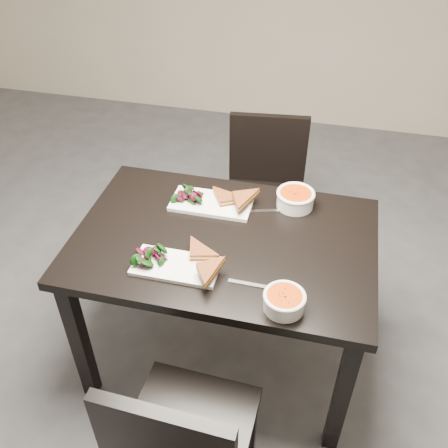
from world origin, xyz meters
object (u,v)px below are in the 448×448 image
chair_far (265,186)px  soup_bowl_far (295,198)px  chair_near (181,442)px  plate_far (211,203)px  plate_near (176,266)px  soup_bowl_near (284,300)px  table (224,256)px

chair_far → soup_bowl_far: chair_far is taller
chair_near → soup_bowl_far: bearing=79.8°
plate_far → plate_near: bearing=-94.4°
chair_far → soup_bowl_far: 0.61m
plate_near → chair_far: bearing=79.4°
plate_near → soup_bowl_near: bearing=-13.7°
table → plate_near: 0.27m
chair_far → soup_bowl_far: (0.20, -0.49, 0.31)m
soup_bowl_far → chair_near: bearing=-102.5°
plate_near → soup_bowl_near: size_ratio=2.19×
chair_far → soup_bowl_far: size_ratio=5.17×
plate_far → table: bearing=-62.5°
soup_bowl_near → plate_far: size_ratio=0.42×
table → soup_bowl_far: size_ratio=7.30×
table → chair_near: chair_near is taller
chair_near → plate_far: bearing=100.4°
chair_far → plate_far: 0.65m
table → plate_near: bearing=-122.7°
chair_near → soup_bowl_near: bearing=60.3°
chair_far → soup_bowl_near: size_ratio=5.80×
table → soup_bowl_far: bearing=47.9°
plate_near → soup_bowl_far: 0.62m
plate_near → plate_far: (0.03, 0.40, 0.00)m
chair_near → plate_near: size_ratio=2.65×
chair_far → plate_near: chair_far is taller
soup_bowl_near → table: bearing=132.4°
table → soup_bowl_near: size_ratio=8.18×
table → plate_far: plate_far is taller
plate_near → plate_far: plate_far is taller
chair_far → soup_bowl_near: chair_far is taller
soup_bowl_near → plate_near: bearing=166.3°
plate_far → soup_bowl_far: 0.36m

